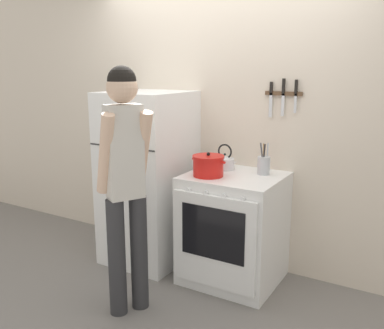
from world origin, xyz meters
The scene contains 9 objects.
ground_plane centered at (0.00, 0.00, 0.00)m, with size 14.00×14.00×0.00m, color slate.
wall_back centered at (0.00, 0.03, 1.27)m, with size 10.00×0.06×2.55m.
refrigerator centered at (-0.56, -0.36, 0.78)m, with size 0.69×0.74×1.55m.
stove_range centered at (0.30, -0.37, 0.47)m, with size 0.76×0.72×0.91m.
dutch_oven_pot centered at (0.13, -0.48, 1.00)m, with size 0.30×0.25×0.19m.
tea_kettle centered at (0.14, -0.20, 0.98)m, with size 0.21×0.17×0.22m.
utensil_jar centered at (0.49, -0.20, 0.99)m, with size 0.10×0.10×0.26m.
person centered at (-0.16, -1.16, 1.01)m, with size 0.40×0.44×1.78m.
wall_knife_strip centered at (0.56, -0.02, 1.56)m, with size 0.31×0.03×0.32m.
Camera 1 is at (1.70, -3.40, 1.77)m, focal length 40.00 mm.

